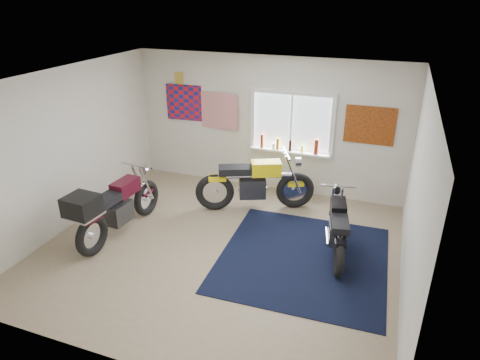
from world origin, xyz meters
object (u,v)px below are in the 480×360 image
(black_chrome_bike, at_px, (337,228))
(maroon_tourer, at_px, (113,208))
(yellow_triumph, at_px, (255,184))
(navy_rug, at_px, (303,258))

(black_chrome_bike, bearing_deg, maroon_tourer, 91.91)
(yellow_triumph, relative_size, black_chrome_bike, 1.16)
(yellow_triumph, distance_m, maroon_tourer, 2.57)
(yellow_triumph, xyz_separation_m, black_chrome_bike, (1.66, -0.93, -0.08))
(black_chrome_bike, relative_size, maroon_tourer, 0.87)
(navy_rug, distance_m, yellow_triumph, 1.88)
(yellow_triumph, xyz_separation_m, maroon_tourer, (-1.85, -1.78, 0.06))
(maroon_tourer, bearing_deg, black_chrome_bike, -72.55)
(yellow_triumph, distance_m, black_chrome_bike, 1.91)
(black_chrome_bike, height_order, maroon_tourer, maroon_tourer)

